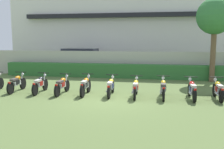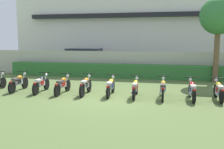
% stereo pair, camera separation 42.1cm
% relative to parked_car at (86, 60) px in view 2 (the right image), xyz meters
% --- Properties ---
extents(ground, '(60.00, 60.00, 0.00)m').
position_rel_parked_car_xyz_m(ground, '(3.98, -9.32, -0.94)').
color(ground, '#566B38').
extents(building, '(22.90, 6.50, 8.76)m').
position_rel_parked_car_xyz_m(building, '(3.98, 5.11, 3.44)').
color(building, white).
rests_on(building, ground).
extents(compound_wall, '(21.75, 0.30, 1.78)m').
position_rel_parked_car_xyz_m(compound_wall, '(3.98, -2.12, -0.05)').
color(compound_wall, '#BCB7A8').
rests_on(compound_wall, ground).
extents(hedge_row, '(17.40, 0.70, 0.94)m').
position_rel_parked_car_xyz_m(hedge_row, '(3.98, -2.82, -0.46)').
color(hedge_row, '#337033').
rests_on(hedge_row, ground).
extents(parked_car, '(4.55, 2.18, 1.89)m').
position_rel_parked_car_xyz_m(parked_car, '(0.00, 0.00, 0.00)').
color(parked_car, '#9EA3A8').
rests_on(parked_car, ground).
extents(tree_near_inspector, '(2.24, 2.24, 5.16)m').
position_rel_parked_car_xyz_m(tree_near_inspector, '(9.48, -3.37, 3.04)').
color(tree_near_inspector, brown).
rests_on(tree_near_inspector, ground).
extents(motorcycle_in_row_1, '(0.60, 1.95, 0.96)m').
position_rel_parked_car_xyz_m(motorcycle_in_row_1, '(-0.89, -8.47, -0.49)').
color(motorcycle_in_row_1, black).
rests_on(motorcycle_in_row_1, ground).
extents(motorcycle_in_row_2, '(0.60, 1.92, 0.96)m').
position_rel_parked_car_xyz_m(motorcycle_in_row_2, '(0.41, -8.53, -0.49)').
color(motorcycle_in_row_2, black).
rests_on(motorcycle_in_row_2, ground).
extents(motorcycle_in_row_3, '(0.60, 1.89, 0.95)m').
position_rel_parked_car_xyz_m(motorcycle_in_row_3, '(1.59, -8.61, -0.49)').
color(motorcycle_in_row_3, black).
rests_on(motorcycle_in_row_3, ground).
extents(motorcycle_in_row_4, '(0.60, 1.87, 0.97)m').
position_rel_parked_car_xyz_m(motorcycle_in_row_4, '(2.75, -8.56, -0.48)').
color(motorcycle_in_row_4, black).
rests_on(motorcycle_in_row_4, ground).
extents(motorcycle_in_row_5, '(0.60, 1.92, 0.95)m').
position_rel_parked_car_xyz_m(motorcycle_in_row_5, '(3.97, -8.51, -0.50)').
color(motorcycle_in_row_5, black).
rests_on(motorcycle_in_row_5, ground).
extents(motorcycle_in_row_6, '(0.60, 1.89, 0.94)m').
position_rel_parked_car_xyz_m(motorcycle_in_row_6, '(5.16, -8.62, -0.50)').
color(motorcycle_in_row_6, black).
rests_on(motorcycle_in_row_6, ground).
extents(motorcycle_in_row_7, '(0.60, 1.95, 0.96)m').
position_rel_parked_car_xyz_m(motorcycle_in_row_7, '(6.41, -8.57, -0.49)').
color(motorcycle_in_row_7, black).
rests_on(motorcycle_in_row_7, ground).
extents(motorcycle_in_row_8, '(0.60, 1.89, 0.95)m').
position_rel_parked_car_xyz_m(motorcycle_in_row_8, '(7.66, -8.59, -0.49)').
color(motorcycle_in_row_8, black).
rests_on(motorcycle_in_row_8, ground).
extents(motorcycle_in_row_9, '(0.60, 1.82, 0.96)m').
position_rel_parked_car_xyz_m(motorcycle_in_row_9, '(8.79, -8.46, -0.49)').
color(motorcycle_in_row_9, black).
rests_on(motorcycle_in_row_9, ground).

